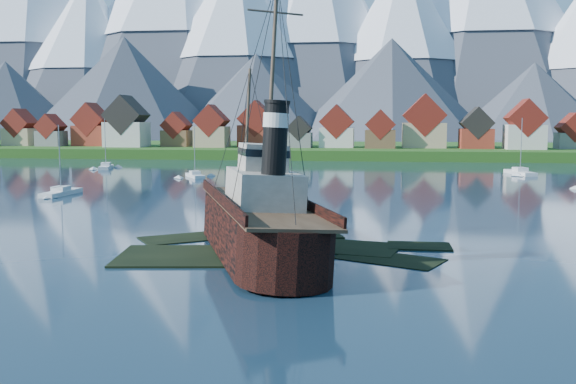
# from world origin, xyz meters

# --- Properties ---
(ground) EXTENTS (1400.00, 1400.00, 0.00)m
(ground) POSITION_xyz_m (0.00, 0.00, 0.00)
(ground) COLOR #152B3D
(ground) RESTS_ON ground
(shoal) EXTENTS (31.71, 21.24, 1.14)m
(shoal) POSITION_xyz_m (1.78, 2.15, -0.35)
(shoal) COLOR black
(shoal) RESTS_ON ground
(shore_bank) EXTENTS (600.00, 80.00, 3.20)m
(shore_bank) POSITION_xyz_m (0.00, 170.00, 0.00)
(shore_bank) COLOR #1E4D16
(shore_bank) RESTS_ON ground
(seawall) EXTENTS (600.00, 2.50, 2.00)m
(seawall) POSITION_xyz_m (0.00, 132.00, 0.00)
(seawall) COLOR #3F3D38
(seawall) RESTS_ON ground
(town) EXTENTS (250.96, 16.69, 17.30)m
(town) POSITION_xyz_m (-33.12, 152.18, 8.99)
(town) COLOR maroon
(town) RESTS_ON ground
(mountains) EXTENTS (965.00, 340.00, 205.00)m
(mountains) POSITION_xyz_m (-0.79, 481.26, 89.34)
(mountains) COLOR #2D333D
(mountains) RESTS_ON ground
(tugboat_wreck) EXTENTS (7.31, 31.47, 24.94)m
(tugboat_wreck) POSITION_xyz_m (0.27, 0.30, 3.13)
(tugboat_wreck) COLOR black
(tugboat_wreck) RESTS_ON ground
(sailboat_a) EXTENTS (2.81, 9.78, 11.83)m
(sailboat_a) POSITION_xyz_m (-39.68, 40.18, 0.26)
(sailboat_a) COLOR silver
(sailboat_a) RESTS_ON ground
(sailboat_c) EXTENTS (6.21, 8.63, 11.22)m
(sailboat_c) POSITION_xyz_m (-27.03, 73.94, 0.25)
(sailboat_c) COLOR silver
(sailboat_c) RESTS_ON ground
(sailboat_e) EXTENTS (5.17, 11.58, 13.04)m
(sailboat_e) POSITION_xyz_m (42.53, 90.53, 0.28)
(sailboat_e) COLOR silver
(sailboat_e) RESTS_ON ground
(sailboat_f) EXTENTS (4.93, 9.99, 12.86)m
(sailboat_f) POSITION_xyz_m (-55.52, 94.00, 0.29)
(sailboat_f) COLOR silver
(sailboat_f) RESTS_ON ground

